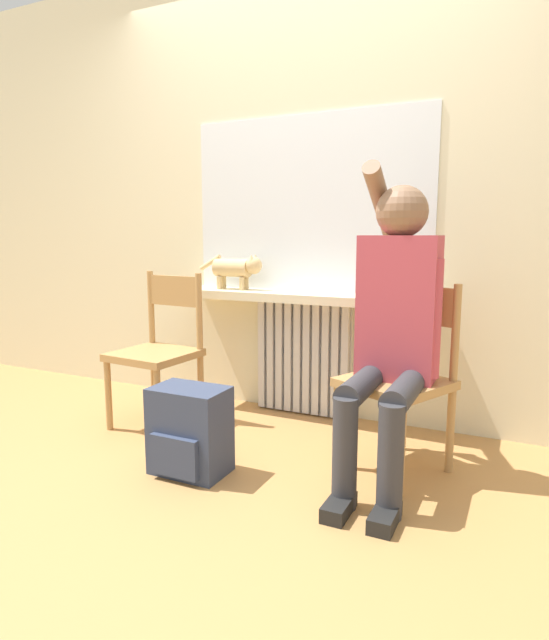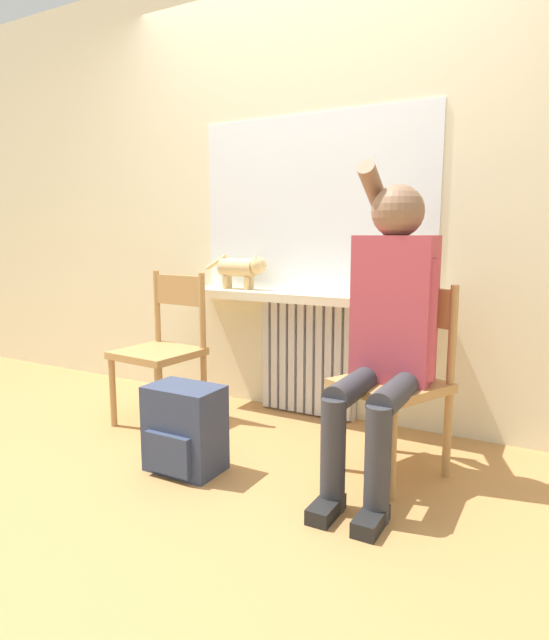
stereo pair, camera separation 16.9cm
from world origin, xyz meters
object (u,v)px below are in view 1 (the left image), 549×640
(chair_left, at_px, (159,348))
(person, at_px, (394,319))
(backpack, at_px, (189,431))
(cat, at_px, (238,268))
(chair_right, at_px, (401,375))

(chair_left, relative_size, person, 0.62)
(person, relative_size, backpack, 3.50)
(person, relative_size, cat, 3.24)
(chair_right, relative_size, cat, 2.01)
(cat, bearing_deg, chair_left, -120.55)
(cat, relative_size, backpack, 1.08)
(chair_right, bearing_deg, person, -74.31)
(person, height_order, backpack, person)
(chair_right, height_order, backpack, chair_right)
(chair_left, relative_size, backpack, 2.17)
(person, bearing_deg, chair_left, 175.44)
(chair_left, xyz_separation_m, backpack, (0.52, -0.47, -0.25))
(cat, distance_m, backpack, 1.17)
(chair_left, height_order, chair_right, same)
(chair_left, bearing_deg, chair_right, 4.34)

